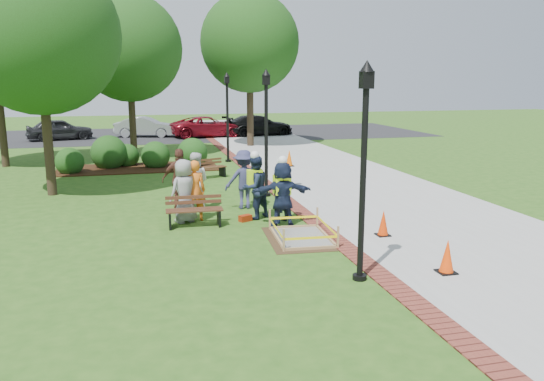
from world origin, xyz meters
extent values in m
plane|color=#285116|center=(0.00, 0.00, 0.00)|extent=(100.00, 100.00, 0.00)
cube|color=#9E9E99|center=(5.00, 10.00, 0.01)|extent=(6.00, 60.00, 0.02)
cube|color=maroon|center=(1.75, 10.00, 0.01)|extent=(0.50, 60.00, 0.03)
cube|color=#381E0F|center=(-3.00, 12.00, 0.02)|extent=(7.00, 3.00, 0.05)
cube|color=black|center=(0.00, 27.00, 0.00)|extent=(36.00, 12.00, 0.01)
cube|color=#47331E|center=(0.95, -0.06, 0.00)|extent=(1.86, 2.41, 0.01)
cube|color=gray|center=(0.95, -0.06, 0.02)|extent=(1.32, 1.88, 0.04)
cube|color=tan|center=(0.95, -0.06, 0.04)|extent=(1.45, 2.01, 0.08)
cube|color=tan|center=(0.95, -0.06, 0.28)|extent=(1.48, 2.04, 0.55)
cube|color=yellow|center=(0.95, -0.06, 0.30)|extent=(1.43, 1.99, 0.06)
cube|color=brown|center=(-1.53, 1.70, 0.47)|extent=(1.53, 0.49, 0.04)
cube|color=brown|center=(-1.53, 1.94, 0.70)|extent=(1.52, 0.09, 0.24)
cube|color=black|center=(-1.53, 1.70, 0.22)|extent=(1.39, 0.55, 0.45)
cube|color=#512E1C|center=(-0.20, 8.86, 0.43)|extent=(1.46, 0.91, 0.04)
cube|color=#512E1C|center=(-0.29, 9.07, 0.65)|extent=(1.32, 0.56, 0.23)
cube|color=black|center=(-0.20, 8.86, 0.21)|extent=(1.36, 0.91, 0.41)
cube|color=black|center=(3.11, -3.12, 0.02)|extent=(0.37, 0.37, 0.05)
cone|color=#FC4107|center=(3.11, -3.12, 0.39)|extent=(0.29, 0.29, 0.68)
cube|color=black|center=(3.02, -0.36, 0.02)|extent=(0.34, 0.34, 0.05)
cone|color=red|center=(3.02, -0.36, 0.36)|extent=(0.27, 0.27, 0.63)
cube|color=black|center=(3.74, 10.89, 0.03)|extent=(0.39, 0.39, 0.05)
cone|color=#FF6808|center=(3.74, 10.89, 0.41)|extent=(0.31, 0.31, 0.72)
cube|color=maroon|center=(-0.09, 1.92, 0.09)|extent=(0.40, 0.32, 0.18)
cylinder|color=black|center=(1.25, -3.00, 1.90)|extent=(0.12, 0.12, 3.80)
cube|color=black|center=(1.25, -3.00, 3.90)|extent=(0.22, 0.22, 0.32)
cone|color=black|center=(1.25, -3.00, 4.15)|extent=(0.28, 0.28, 0.22)
cylinder|color=black|center=(1.25, -3.00, 0.05)|extent=(0.28, 0.28, 0.10)
cylinder|color=black|center=(1.25, 5.00, 1.90)|extent=(0.12, 0.12, 3.80)
cube|color=black|center=(1.25, 5.00, 3.90)|extent=(0.22, 0.22, 0.32)
cone|color=black|center=(1.25, 5.00, 4.15)|extent=(0.28, 0.28, 0.22)
cylinder|color=black|center=(1.25, 5.00, 0.05)|extent=(0.28, 0.28, 0.10)
cylinder|color=black|center=(1.25, 13.00, 1.90)|extent=(0.12, 0.12, 3.80)
cube|color=black|center=(1.25, 13.00, 3.90)|extent=(0.22, 0.22, 0.32)
cone|color=black|center=(1.25, 13.00, 4.15)|extent=(0.28, 0.28, 0.22)
cylinder|color=black|center=(1.25, 13.00, 0.05)|extent=(0.28, 0.28, 0.10)
cylinder|color=#3D2D1E|center=(-5.90, 7.00, 2.21)|extent=(0.32, 0.32, 4.41)
sphere|color=#1E3F12|center=(-5.90, 7.00, 5.36)|extent=(5.25, 5.25, 5.25)
cylinder|color=#3D2D1E|center=(-3.19, 15.71, 2.24)|extent=(0.34, 0.34, 4.48)
sphere|color=#1E3F12|center=(-3.19, 15.71, 5.45)|extent=(5.28, 5.28, 5.28)
cylinder|color=#3D2D1E|center=(3.60, 18.98, 2.48)|extent=(0.40, 0.40, 4.96)
sphere|color=#1E3F12|center=(3.60, 18.98, 6.02)|extent=(5.76, 5.76, 5.76)
cylinder|color=#3D2D1E|center=(-8.90, 14.03, 2.41)|extent=(0.33, 0.33, 4.82)
sphere|color=#1E3F12|center=(-5.80, 11.35, 0.00)|extent=(1.19, 1.19, 1.19)
sphere|color=#1E3F12|center=(-4.25, 12.50, 0.00)|extent=(1.60, 1.60, 1.60)
sphere|color=#1E3F12|center=(-2.22, 12.08, 0.00)|extent=(1.29, 1.29, 1.29)
sphere|color=#1E3F12|center=(-0.55, 12.16, 0.00)|extent=(1.40, 1.40, 1.40)
sphere|color=#1E3F12|center=(-3.48, 12.83, 0.00)|extent=(1.11, 1.11, 1.11)
imported|color=gray|center=(-1.74, 2.24, 0.89)|extent=(0.67, 0.59, 1.77)
imported|color=orange|center=(-1.45, 2.35, 0.86)|extent=(0.56, 0.37, 1.72)
imported|color=silver|center=(-1.31, 3.59, 0.89)|extent=(0.65, 0.53, 1.77)
imported|color=brown|center=(-1.73, 3.66, 0.94)|extent=(0.63, 0.44, 1.89)
imported|color=#313356|center=(0.18, 3.45, 0.90)|extent=(0.58, 0.38, 1.81)
imported|color=#17283C|center=(0.79, 1.21, 0.89)|extent=(0.59, 0.40, 1.78)
cube|color=#BAF114|center=(0.79, 1.21, 1.14)|extent=(0.42, 0.26, 0.52)
sphere|color=white|center=(0.79, 1.21, 1.80)|extent=(0.25, 0.25, 0.25)
imported|color=#181C3F|center=(0.86, 1.62, 0.84)|extent=(0.63, 0.61, 1.68)
cube|color=#BAF114|center=(0.86, 1.62, 1.08)|extent=(0.42, 0.26, 0.52)
sphere|color=white|center=(0.86, 1.62, 1.70)|extent=(0.25, 0.25, 0.25)
imported|color=#17183C|center=(0.24, 2.15, 0.90)|extent=(0.69, 0.62, 1.80)
cube|color=#BAF114|center=(0.24, 2.15, 1.16)|extent=(0.42, 0.26, 0.52)
sphere|color=white|center=(0.24, 2.15, 1.83)|extent=(0.25, 0.25, 0.25)
imported|color=#2A2A2D|center=(-7.98, 25.16, 0.00)|extent=(3.17, 5.08, 1.54)
imported|color=#9E9FA3|center=(-2.44, 25.77, 0.00)|extent=(3.00, 4.95, 1.51)
imported|color=maroon|center=(1.78, 24.69, 0.00)|extent=(2.66, 4.99, 1.55)
imported|color=black|center=(5.41, 24.84, 0.00)|extent=(2.69, 5.04, 1.57)
camera|label=1|loc=(-2.86, -12.25, 3.90)|focal=35.00mm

